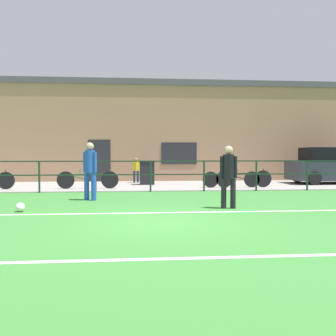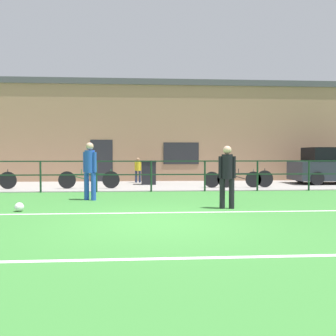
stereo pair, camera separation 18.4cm
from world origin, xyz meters
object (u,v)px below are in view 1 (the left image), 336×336
object	(u,v)px
parked_car_red	(334,166)
bicycle_parked_3	(231,179)
soccer_ball_match	(20,207)
spectator_child	(136,168)
player_goalkeeper	(228,173)
bicycle_parked_0	(88,180)
bicycle_parked_2	(244,179)
trash_bin_0	(147,172)
player_striker	(90,167)

from	to	relation	value
parked_car_red	bicycle_parked_3	size ratio (longest dim) A/B	1.76
soccer_ball_match	parked_car_red	distance (m)	14.05
spectator_child	bicycle_parked_3	size ratio (longest dim) A/B	0.50
player_goalkeeper	spectator_child	world-z (taller)	player_goalkeeper
parked_car_red	bicycle_parked_0	size ratio (longest dim) A/B	1.73
bicycle_parked_2	player_goalkeeper	bearing A→B (deg)	-110.37
bicycle_parked_2	trash_bin_0	size ratio (longest dim) A/B	2.16
trash_bin_0	bicycle_parked_2	bearing A→B (deg)	-24.37
player_goalkeeper	spectator_child	distance (m)	8.76
parked_car_red	bicycle_parked_3	world-z (taller)	parked_car_red
spectator_child	bicycle_parked_0	xyz separation A→B (m)	(-1.90, -2.92, -0.32)
bicycle_parked_3	bicycle_parked_2	bearing A→B (deg)	0.00
player_striker	bicycle_parked_0	xyz separation A→B (m)	(-0.54, 3.52, -0.61)
player_striker	parked_car_red	bearing A→B (deg)	56.55
player_goalkeeper	trash_bin_0	xyz separation A→B (m)	(-1.87, 7.28, -0.35)
player_striker	bicycle_parked_0	world-z (taller)	player_striker
bicycle_parked_3	trash_bin_0	size ratio (longest dim) A/B	2.21
bicycle_parked_3	soccer_ball_match	bearing A→B (deg)	-139.75
soccer_ball_match	bicycle_parked_0	world-z (taller)	bicycle_parked_0
parked_car_red	bicycle_parked_3	xyz separation A→B (m)	(-5.32, -1.67, -0.45)
parked_car_red	bicycle_parked_2	size ratio (longest dim) A/B	1.80
player_striker	bicycle_parked_2	bearing A→B (deg)	61.77
soccer_ball_match	bicycle_parked_3	bearing A→B (deg)	40.25
soccer_ball_match	bicycle_parked_3	world-z (taller)	bicycle_parked_3
player_striker	parked_car_red	xyz separation A→B (m)	(10.58, 5.20, -0.18)
spectator_child	bicycle_parked_3	distance (m)	4.88
soccer_ball_match	bicycle_parked_0	bearing A→B (deg)	81.32
player_striker	trash_bin_0	xyz separation A→B (m)	(1.86, 5.30, -0.42)
player_striker	player_goalkeeper	bearing A→B (deg)	2.40
parked_car_red	bicycle_parked_3	bearing A→B (deg)	-162.57
trash_bin_0	soccer_ball_match	bearing A→B (deg)	-113.74
bicycle_parked_0	soccer_ball_match	bearing A→B (deg)	-98.68
spectator_child	bicycle_parked_3	xyz separation A→B (m)	(3.89, -2.92, -0.33)
bicycle_parked_0	bicycle_parked_3	distance (m)	5.79
player_goalkeeper	soccer_ball_match	world-z (taller)	player_goalkeeper
soccer_ball_match	bicycle_parked_0	size ratio (longest dim) A/B	0.09
bicycle_parked_2	bicycle_parked_3	xyz separation A→B (m)	(-0.52, -0.00, -0.02)
player_goalkeeper	player_striker	bearing A→B (deg)	158.35
soccer_ball_match	parked_car_red	world-z (taller)	parked_car_red
trash_bin_0	parked_car_red	bearing A→B (deg)	-0.68
player_striker	bicycle_parked_3	xyz separation A→B (m)	(5.25, 3.52, -0.63)
spectator_child	parked_car_red	distance (m)	9.30
parked_car_red	bicycle_parked_0	distance (m)	11.25
soccer_ball_match	bicycle_parked_3	distance (m)	8.72
player_striker	parked_car_red	size ratio (longest dim) A/B	0.42
bicycle_parked_0	trash_bin_0	bearing A→B (deg)	36.52
soccer_ball_match	bicycle_parked_2	size ratio (longest dim) A/B	0.09
player_goalkeeper	bicycle_parked_3	size ratio (longest dim) A/B	0.67
bicycle_parked_0	bicycle_parked_2	distance (m)	6.32
player_striker	bicycle_parked_0	bearing A→B (deg)	129.07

